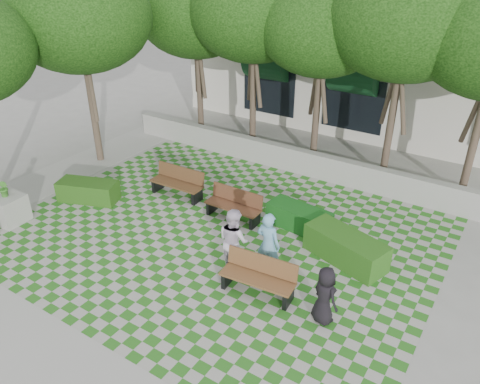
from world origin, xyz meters
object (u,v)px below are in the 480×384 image
Objects in this scene: bench_mid at (234,205)px; person_dark at (325,295)px; hedge_east at (346,248)px; person_blue at (268,245)px; bench_east at (259,277)px; bench_west at (178,183)px; hedge_midright at (299,218)px; person_white at (234,240)px; planter_back at (9,208)px; hedge_west at (88,191)px.

person_dark is at bearing -32.41° from bench_mid.
person_blue is at bearing -131.61° from hedge_east.
bench_east is 1.04× the size of person_blue.
bench_west is at bearing 144.60° from bench_east.
hedge_midright is 1.07× the size of person_white.
bench_mid is 4.89m from person_dark.
planter_back is 9.82m from person_dark.
bench_west is 0.98× the size of hedge_midright.
bench_west is (-4.80, 2.79, 0.01)m from bench_east.
bench_mid is at bearing -6.87° from bench_west.
person_white is at bearing 16.57° from person_dark.
planter_back is at bearing -149.49° from hedge_midright.
person_dark is (4.12, -2.62, 0.27)m from bench_mid.
hedge_midright is 2.51m from person_blue.
bench_west is at bearing 51.53° from planter_back.
planter_back reaches higher than hedge_midright.
person_blue is 0.89m from person_white.
bench_west reaches higher than hedge_west.
person_blue is at bearing -25.62° from bench_west.
bench_mid is 0.93× the size of hedge_midright.
person_dark is at bearing -167.47° from person_white.
hedge_east is at bearing -53.14° from person_dark.
hedge_west is 1.08× the size of person_white.
bench_west is at bearing -20.58° from person_blue.
bench_mid is at bearing 176.95° from hedge_east.
bench_mid is at bearing -5.72° from person_dark.
hedge_east reaches higher than hedge_midright.
hedge_west is (-2.28, -1.86, -0.13)m from bench_west.
person_blue is 1.26× the size of person_dark.
hedge_midright is 1.33× the size of person_dark.
person_dark is at bearing -6.54° from bench_east.
person_blue is 1.01× the size of person_white.
hedge_east is 1.16× the size of hedge_west.
person_blue is (7.86, 2.02, 0.42)m from planter_back.
planter_back is (-0.96, -2.20, 0.14)m from hedge_west.
hedge_midright is at bearing 18.78° from hedge_west.
bench_east is 1.31× the size of planter_back.
bench_west is at bearing -174.97° from hedge_midright.
planter_back and person_dark have the same top height.
bench_mid is 1.24× the size of planter_back.
bench_east is at bearing 9.00° from planter_back.
hedge_east is 1.24× the size of person_blue.
bench_mid is 6.82m from planter_back.
person_dark is at bearing -6.30° from hedge_west.
person_dark is (9.74, 1.23, 0.24)m from planter_back.
person_blue is at bearing -39.36° from bench_mid.
bench_mid is 2.01m from hedge_midright.
hedge_west is at bearing -170.16° from hedge_east.
hedge_east is 2.25m from person_blue.
planter_back is (-8.03, -1.27, 0.02)m from bench_east.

